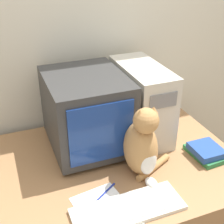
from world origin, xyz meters
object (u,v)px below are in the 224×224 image
at_px(keyboard, 128,209).
at_px(cat, 142,146).
at_px(crt_monitor, 87,112).
at_px(book_stack, 205,152).
at_px(computer_tower, 141,101).
at_px(pen, 104,193).

xyz_separation_m(keyboard, cat, (0.16, 0.20, 0.15)).
relative_size(crt_monitor, book_stack, 2.23).
xyz_separation_m(computer_tower, cat, (-0.15, -0.33, -0.05)).
bearing_deg(computer_tower, cat, -114.90).
distance_m(keyboard, cat, 0.30).
height_order(crt_monitor, book_stack, crt_monitor).
relative_size(crt_monitor, computer_tower, 1.02).
xyz_separation_m(cat, pen, (-0.22, -0.07, -0.16)).
distance_m(cat, book_stack, 0.39).
bearing_deg(computer_tower, pen, -132.61).
height_order(keyboard, pen, keyboard).
xyz_separation_m(crt_monitor, pen, (-0.05, -0.39, -0.21)).
bearing_deg(crt_monitor, computer_tower, 2.01).
xyz_separation_m(crt_monitor, book_stack, (0.54, -0.32, -0.18)).
distance_m(crt_monitor, keyboard, 0.56).
relative_size(computer_tower, cat, 1.25).
bearing_deg(book_stack, crt_monitor, 149.40).
distance_m(keyboard, book_stack, 0.57).
distance_m(cat, pen, 0.28).
bearing_deg(keyboard, pen, 114.93).
bearing_deg(computer_tower, keyboard, -120.33).
distance_m(computer_tower, book_stack, 0.44).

